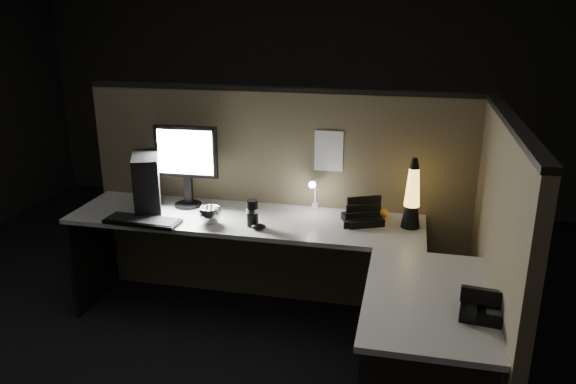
% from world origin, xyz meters
% --- Properties ---
extents(floor, '(6.00, 6.00, 0.00)m').
position_xyz_m(floor, '(0.00, 0.00, 0.00)').
color(floor, black).
rests_on(floor, ground).
extents(room_shell, '(6.00, 6.00, 6.00)m').
position_xyz_m(room_shell, '(0.00, 0.00, 1.62)').
color(room_shell, silver).
rests_on(room_shell, ground).
extents(partition_back, '(2.66, 0.06, 1.50)m').
position_xyz_m(partition_back, '(0.00, 0.93, 0.75)').
color(partition_back, brown).
rests_on(partition_back, ground).
extents(partition_right, '(0.06, 1.66, 1.50)m').
position_xyz_m(partition_right, '(1.33, 0.10, 0.75)').
color(partition_right, brown).
rests_on(partition_right, ground).
extents(desk, '(2.60, 1.60, 0.73)m').
position_xyz_m(desk, '(0.18, 0.25, 0.58)').
color(desk, beige).
rests_on(desk, ground).
extents(pc_tower, '(0.30, 0.40, 0.38)m').
position_xyz_m(pc_tower, '(-0.82, 0.59, 0.92)').
color(pc_tower, black).
rests_on(pc_tower, desk).
extents(monitor, '(0.43, 0.18, 0.55)m').
position_xyz_m(monitor, '(-0.59, 0.74, 1.06)').
color(monitor, black).
rests_on(monitor, desk).
extents(keyboard, '(0.49, 0.19, 0.02)m').
position_xyz_m(keyboard, '(-0.75, 0.37, 0.74)').
color(keyboard, black).
rests_on(keyboard, desk).
extents(mouse, '(0.10, 0.08, 0.04)m').
position_xyz_m(mouse, '(-0.01, 0.42, 0.75)').
color(mouse, black).
rests_on(mouse, desk).
extents(clip_lamp, '(0.04, 0.18, 0.23)m').
position_xyz_m(clip_lamp, '(0.27, 0.82, 0.86)').
color(clip_lamp, white).
rests_on(clip_lamp, desk).
extents(organizer, '(0.29, 0.27, 0.17)m').
position_xyz_m(organizer, '(0.61, 0.68, 0.77)').
color(organizer, black).
rests_on(organizer, desk).
extents(lava_lamp, '(0.12, 0.12, 0.44)m').
position_xyz_m(lava_lamp, '(0.90, 0.67, 0.91)').
color(lava_lamp, black).
rests_on(lava_lamp, desk).
extents(travel_mug, '(0.08, 0.08, 0.17)m').
position_xyz_m(travel_mug, '(-0.06, 0.47, 0.82)').
color(travel_mug, black).
rests_on(travel_mug, desk).
extents(steel_mug, '(0.14, 0.14, 0.11)m').
position_xyz_m(steel_mug, '(-0.33, 0.45, 0.78)').
color(steel_mug, silver).
rests_on(steel_mug, desk).
extents(figurine, '(0.06, 0.06, 0.06)m').
position_xyz_m(figurine, '(0.73, 0.74, 0.78)').
color(figurine, '#FFA528').
rests_on(figurine, desk).
extents(pinned_paper, '(0.19, 0.00, 0.27)m').
position_xyz_m(pinned_paper, '(0.35, 0.90, 1.13)').
color(pinned_paper, white).
rests_on(pinned_paper, partition_back).
extents(desk_phone, '(0.23, 0.24, 0.13)m').
position_xyz_m(desk_phone, '(1.24, -0.33, 0.78)').
color(desk_phone, black).
rests_on(desk_phone, desk).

